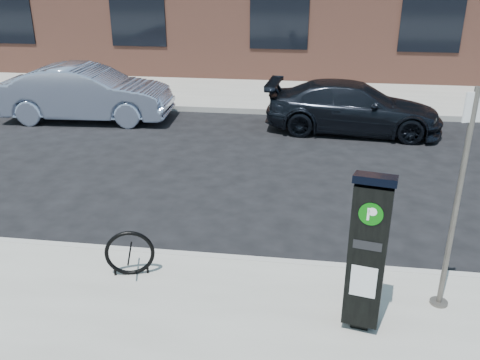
% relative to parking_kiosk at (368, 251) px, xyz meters
% --- Properties ---
extents(ground, '(120.00, 120.00, 0.00)m').
position_rel_parking_kiosk_xyz_m(ground, '(-1.90, 1.24, -1.10)').
color(ground, black).
rests_on(ground, ground).
extents(sidewalk_far, '(60.00, 12.00, 0.15)m').
position_rel_parking_kiosk_xyz_m(sidewalk_far, '(-1.90, 15.24, -1.03)').
color(sidewalk_far, gray).
rests_on(sidewalk_far, ground).
extents(curb_near, '(60.00, 0.12, 0.16)m').
position_rel_parking_kiosk_xyz_m(curb_near, '(-1.90, 1.22, -1.03)').
color(curb_near, '#9E9B93').
rests_on(curb_near, ground).
extents(curb_far, '(60.00, 0.12, 0.16)m').
position_rel_parking_kiosk_xyz_m(curb_far, '(-1.90, 9.26, -1.03)').
color(curb_far, '#9E9B93').
rests_on(curb_far, ground).
extents(parking_kiosk, '(0.49, 0.45, 1.86)m').
position_rel_parking_kiosk_xyz_m(parking_kiosk, '(0.00, 0.00, 0.00)').
color(parking_kiosk, black).
rests_on(parking_kiosk, sidewalk_near).
extents(sign_pole, '(0.22, 0.21, 2.63)m').
position_rel_parking_kiosk_xyz_m(sign_pole, '(0.97, 0.53, 0.35)').
color(sign_pole, '#4B4742').
rests_on(sign_pole, sidewalk_near).
extents(bike_rack, '(0.63, 0.22, 0.64)m').
position_rel_parking_kiosk_xyz_m(bike_rack, '(-2.90, 0.62, -0.64)').
color(bike_rack, black).
rests_on(bike_rack, sidewalk_near).
extents(car_silver, '(4.60, 1.85, 1.48)m').
position_rel_parking_kiosk_xyz_m(car_silver, '(-6.69, 8.00, -0.36)').
color(car_silver, '#8D99B4').
rests_on(car_silver, ground).
extents(car_dark, '(4.46, 2.08, 1.26)m').
position_rel_parking_kiosk_xyz_m(car_dark, '(0.38, 7.92, -0.47)').
color(car_dark, black).
rests_on(car_dark, ground).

